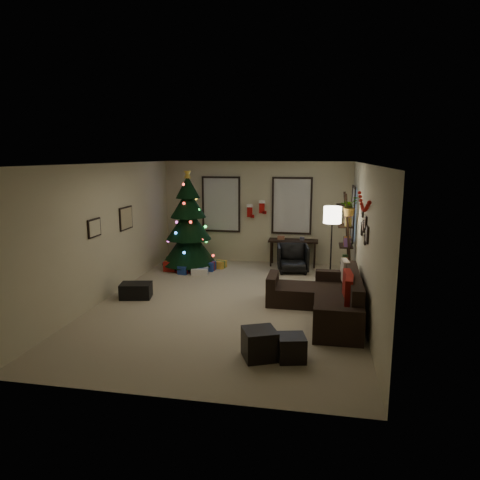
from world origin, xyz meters
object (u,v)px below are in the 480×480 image
object	(u,v)px
christmas_tree	(189,227)
sofa	(327,300)
desk	(293,243)
bookshelf	(347,240)
desk_chair	(293,258)

from	to	relation	value
christmas_tree	sofa	world-z (taller)	christmas_tree
desk	bookshelf	world-z (taller)	bookshelf
desk_chair	bookshelf	world-z (taller)	bookshelf
christmas_tree	bookshelf	xyz separation A→B (m)	(3.87, -0.59, -0.07)
sofa	desk_chair	xyz separation A→B (m)	(-0.81, 2.86, 0.08)
christmas_tree	desk	distance (m)	2.74
bookshelf	desk_chair	bearing A→B (deg)	151.28
christmas_tree	desk_chair	xyz separation A→B (m)	(2.63, 0.09, -0.71)
sofa	desk	distance (m)	3.62
christmas_tree	bookshelf	world-z (taller)	christmas_tree
sofa	desk	bearing A→B (deg)	103.59
bookshelf	sofa	bearing A→B (deg)	-101.14
desk_chair	bookshelf	size ratio (longest dim) A/B	0.34
desk	desk_chair	distance (m)	0.70
desk	sofa	bearing A→B (deg)	-76.41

